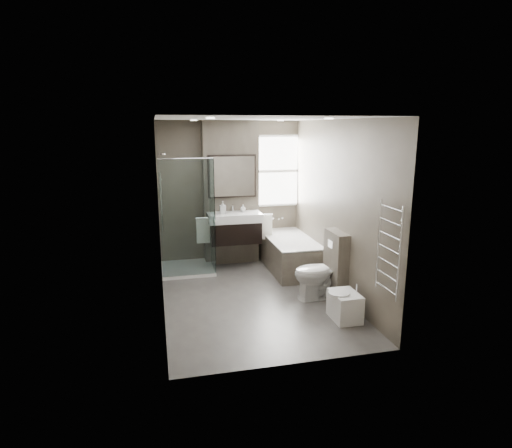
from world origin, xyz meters
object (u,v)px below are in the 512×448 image
object	(u,v)px
vanity	(235,227)
toilet	(320,272)
bidet	(344,305)
bathtub	(289,252)

from	to	relation	value
vanity	toilet	bearing A→B (deg)	-60.03
bidet	bathtub	bearing A→B (deg)	92.43
vanity	bidet	xyz separation A→B (m)	(1.01, -2.44, -0.55)
bathtub	bidet	bearing A→B (deg)	-87.57
toilet	vanity	bearing A→B (deg)	-153.22
bathtub	vanity	bearing A→B (deg)	160.63
toilet	bidet	bearing A→B (deg)	0.19
vanity	toilet	size ratio (longest dim) A/B	1.19
bathtub	toilet	xyz separation A→B (m)	(0.05, -1.36, 0.08)
toilet	bathtub	bearing A→B (deg)	178.71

